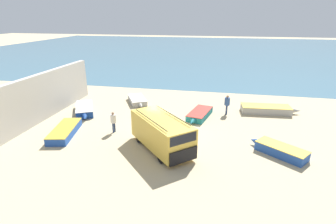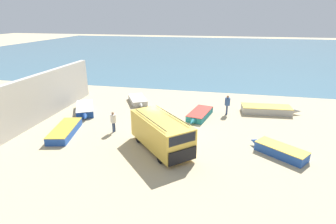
{
  "view_description": "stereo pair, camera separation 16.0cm",
  "coord_description": "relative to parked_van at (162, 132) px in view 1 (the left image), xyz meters",
  "views": [
    {
      "loc": [
        3.91,
        -18.32,
        8.61
      ],
      "look_at": [
        -0.17,
        1.74,
        1.0
      ],
      "focal_mm": 28.0,
      "sensor_mm": 36.0,
      "label": 1
    },
    {
      "loc": [
        4.07,
        -18.29,
        8.61
      ],
      "look_at": [
        -0.17,
        1.74,
        1.0
      ],
      "focal_mm": 28.0,
      "sensor_mm": 36.0,
      "label": 2
    }
  ],
  "objects": [
    {
      "name": "ground_plane",
      "position": [
        -0.31,
        2.75,
        -1.22
      ],
      "size": [
        200.0,
        200.0,
        0.0
      ],
      "primitive_type": "plane",
      "color": "tan"
    },
    {
      "name": "sea_water",
      "position": [
        -0.31,
        54.75,
        -1.21
      ],
      "size": [
        120.0,
        80.0,
        0.01
      ],
      "primitive_type": "cube",
      "color": "#477084",
      "rests_on": "ground_plane"
    },
    {
      "name": "harbor_wall",
      "position": [
        -11.36,
        3.75,
        0.76
      ],
      "size": [
        0.5,
        14.08,
        3.96
      ],
      "primitive_type": "cube",
      "color": "#BCB7AD",
      "rests_on": "ground_plane"
    },
    {
      "name": "parked_van",
      "position": [
        0.0,
        0.0,
        0.0
      ],
      "size": [
        5.1,
        5.31,
        2.34
      ],
      "rotation": [
        0.0,
        0.0,
        5.45
      ],
      "color": "gold",
      "rests_on": "ground_plane"
    },
    {
      "name": "fishing_rowboat_0",
      "position": [
        -8.62,
        5.36,
        -0.89
      ],
      "size": [
        3.07,
        4.44,
        0.65
      ],
      "rotation": [
        0.0,
        0.0,
        5.21
      ],
      "color": "navy",
      "rests_on": "ground_plane"
    },
    {
      "name": "fishing_rowboat_1",
      "position": [
        8.14,
        8.81,
        -0.88
      ],
      "size": [
        5.42,
        1.98,
        0.67
      ],
      "rotation": [
        0.0,
        0.0,
        0.07
      ],
      "color": "#ADA89E",
      "rests_on": "ground_plane"
    },
    {
      "name": "fishing_rowboat_2",
      "position": [
        7.7,
        0.77,
        -0.9
      ],
      "size": [
        3.63,
        3.05,
        0.64
      ],
      "rotation": [
        0.0,
        0.0,
        2.5
      ],
      "color": "#234CA3",
      "rests_on": "ground_plane"
    },
    {
      "name": "fishing_rowboat_3",
      "position": [
        1.99,
        6.34,
        -0.94
      ],
      "size": [
        2.19,
        4.26,
        0.56
      ],
      "rotation": [
        0.0,
        0.0,
        4.48
      ],
      "color": "#1E757F",
      "rests_on": "ground_plane"
    },
    {
      "name": "fishing_rowboat_4",
      "position": [
        -4.69,
        9.2,
        -0.95
      ],
      "size": [
        2.82,
        3.82,
        0.54
      ],
      "rotation": [
        0.0,
        0.0,
        5.21
      ],
      "color": "#ADA89E",
      "rests_on": "ground_plane"
    },
    {
      "name": "fishing_rowboat_5",
      "position": [
        -7.77,
        0.83,
        -0.92
      ],
      "size": [
        2.29,
        4.95,
        0.6
      ],
      "rotation": [
        0.0,
        0.0,
        1.79
      ],
      "color": "#234CA3",
      "rests_on": "ground_plane"
    },
    {
      "name": "fisherman_0",
      "position": [
        -4.25,
        1.89,
        -0.22
      ],
      "size": [
        0.44,
        0.44,
        1.66
      ],
      "rotation": [
        0.0,
        0.0,
        6.08
      ],
      "color": "navy",
      "rests_on": "ground_plane"
    },
    {
      "name": "fisherman_1",
      "position": [
        4.36,
        7.68,
        -0.13
      ],
      "size": [
        0.48,
        0.48,
        1.81
      ],
      "rotation": [
        0.0,
        0.0,
        3.1
      ],
      "color": "navy",
      "rests_on": "ground_plane"
    }
  ]
}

